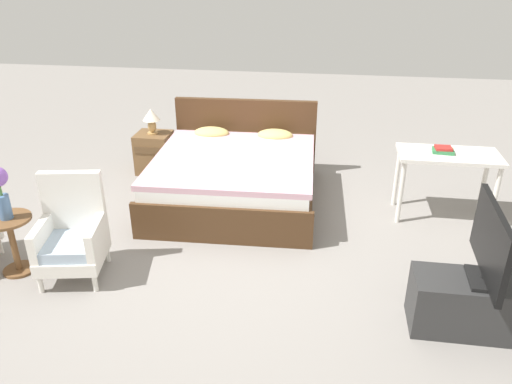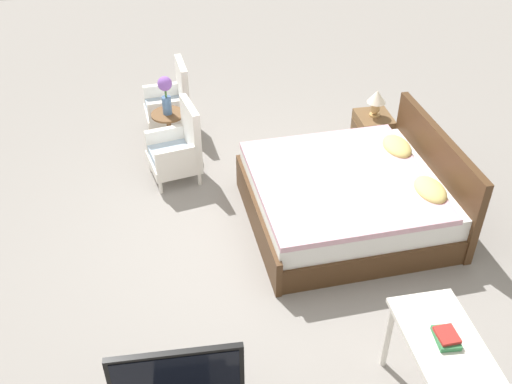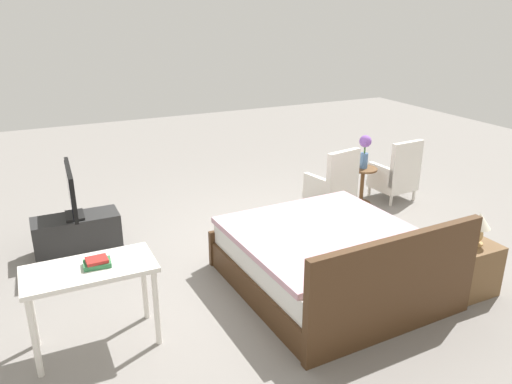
{
  "view_description": "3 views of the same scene",
  "coord_description": "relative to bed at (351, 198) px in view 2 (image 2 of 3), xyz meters",
  "views": [
    {
      "loc": [
        0.81,
        -4.24,
        2.62
      ],
      "look_at": [
        0.18,
        -0.03,
        0.58
      ],
      "focal_mm": 35.0,
      "sensor_mm": 36.0,
      "label": 1
    },
    {
      "loc": [
        4.45,
        -0.93,
        4.09
      ],
      "look_at": [
        0.15,
        -0.11,
        0.79
      ],
      "focal_mm": 42.0,
      "sensor_mm": 36.0,
      "label": 2
    },
    {
      "loc": [
        2.4,
        4.65,
        2.7
      ],
      "look_at": [
        0.18,
        0.01,
        0.79
      ],
      "focal_mm": 35.0,
      "sensor_mm": 36.0,
      "label": 3
    }
  ],
  "objects": [
    {
      "name": "bed",
      "position": [
        0.0,
        0.0,
        0.0
      ],
      "size": [
        1.89,
        2.04,
        0.96
      ],
      "color": "#472D19",
      "rests_on": "ground_plane"
    },
    {
      "name": "ground_plane",
      "position": [
        0.21,
        -0.96,
        -0.3
      ],
      "size": [
        16.0,
        16.0,
        0.0
      ],
      "primitive_type": "plane",
      "color": "gray"
    },
    {
      "name": "armchair_by_window_left",
      "position": [
        -2.25,
        -1.69,
        0.08
      ],
      "size": [
        0.58,
        0.58,
        0.92
      ],
      "color": "white",
      "rests_on": "ground_plane"
    },
    {
      "name": "vanity_desk",
      "position": [
        2.3,
        -0.08,
        0.33
      ],
      "size": [
        1.04,
        0.52,
        0.74
      ],
      "color": "silver",
      "rests_on": "ground_plane"
    },
    {
      "name": "side_table",
      "position": [
        -1.69,
        -1.76,
        0.05
      ],
      "size": [
        0.4,
        0.4,
        0.55
      ],
      "color": "brown",
      "rests_on": "ground_plane"
    },
    {
      "name": "tv_flatscreen",
      "position": [
        2.22,
        -1.95,
        0.45
      ],
      "size": [
        0.21,
        0.88,
        0.59
      ],
      "color": "black",
      "rests_on": "tv_stand"
    },
    {
      "name": "nightstand",
      "position": [
        -1.21,
        0.66,
        -0.03
      ],
      "size": [
        0.44,
        0.41,
        0.53
      ],
      "color": "brown",
      "rests_on": "ground_plane"
    },
    {
      "name": "book_stack",
      "position": [
        2.23,
        -0.07,
        0.47
      ],
      "size": [
        0.23,
        0.17,
        0.07
      ],
      "color": "#337A47",
      "rests_on": "vanity_desk"
    },
    {
      "name": "table_lamp",
      "position": [
        -1.21,
        0.66,
        0.44
      ],
      "size": [
        0.22,
        0.22,
        0.33
      ],
      "color": "tan",
      "rests_on": "nightstand"
    },
    {
      "name": "flower_vase",
      "position": [
        -1.69,
        -1.76,
        0.54
      ],
      "size": [
        0.17,
        0.17,
        0.48
      ],
      "color": "#4C709E",
      "rests_on": "side_table"
    },
    {
      "name": "armchair_by_window_right",
      "position": [
        -1.15,
        -1.69,
        0.08
      ],
      "size": [
        0.63,
        0.63,
        0.92
      ],
      "color": "white",
      "rests_on": "ground_plane"
    }
  ]
}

